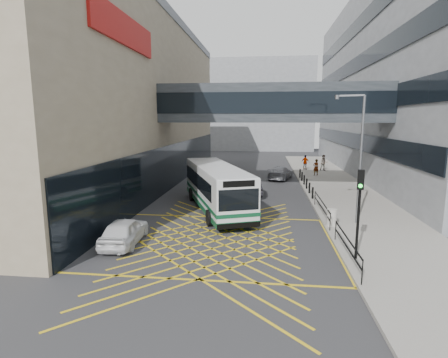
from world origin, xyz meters
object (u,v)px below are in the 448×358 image
(litter_bin, at_px, (332,217))
(car_dark, at_px, (250,187))
(car_silver, at_px, (280,172))
(pedestrian_a, at_px, (316,167))
(bus, at_px, (216,186))
(car_white, at_px, (124,231))
(traffic_light, at_px, (359,202))
(pedestrian_b, at_px, (324,163))
(pedestrian_c, at_px, (305,162))
(street_lamp, at_px, (358,151))

(litter_bin, bearing_deg, car_dark, 121.06)
(car_silver, height_order, pedestrian_a, pedestrian_a)
(bus, relative_size, pedestrian_a, 6.27)
(litter_bin, relative_size, pedestrian_a, 0.55)
(car_dark, relative_size, litter_bin, 4.45)
(car_silver, bearing_deg, car_dark, 86.06)
(car_white, height_order, pedestrian_a, pedestrian_a)
(traffic_light, bearing_deg, car_white, -171.35)
(traffic_light, height_order, pedestrian_a, traffic_light)
(car_silver, xyz_separation_m, pedestrian_a, (3.95, 2.11, 0.33))
(traffic_light, height_order, pedestrian_b, traffic_light)
(pedestrian_c, bearing_deg, bus, 92.80)
(litter_bin, distance_m, pedestrian_a, 18.89)
(street_lamp, xyz_separation_m, pedestrian_c, (-0.37, 22.44, -3.38))
(street_lamp, bearing_deg, traffic_light, -86.20)
(street_lamp, distance_m, pedestrian_c, 22.69)
(car_dark, bearing_deg, car_silver, -120.45)
(car_dark, height_order, pedestrian_a, pedestrian_a)
(car_white, bearing_deg, pedestrian_a, -122.32)
(litter_bin, bearing_deg, pedestrian_c, 87.38)
(car_silver, distance_m, street_lamp, 16.72)
(bus, height_order, car_white, bus)
(bus, bearing_deg, litter_bin, -46.77)
(litter_bin, bearing_deg, pedestrian_a, 84.79)
(car_white, distance_m, pedestrian_a, 25.95)
(bus, bearing_deg, car_white, -137.08)
(bus, relative_size, traffic_light, 2.79)
(car_silver, xyz_separation_m, pedestrian_b, (5.40, 5.89, 0.38))
(car_silver, bearing_deg, bus, 84.46)
(pedestrian_b, distance_m, pedestrian_c, 2.20)
(litter_bin, relative_size, pedestrian_b, 0.53)
(traffic_light, distance_m, pedestrian_c, 28.28)
(pedestrian_c, bearing_deg, car_dark, 93.00)
(litter_bin, distance_m, pedestrian_b, 22.81)
(pedestrian_c, bearing_deg, traffic_light, 113.81)
(pedestrian_a, distance_m, pedestrian_c, 4.49)
(car_white, xyz_separation_m, pedestrian_c, (11.97, 27.11, 0.35))
(pedestrian_a, height_order, pedestrian_c, pedestrian_a)
(traffic_light, bearing_deg, pedestrian_c, 102.48)
(pedestrian_c, bearing_deg, street_lamp, 116.62)
(pedestrian_a, distance_m, pedestrian_b, 4.05)
(car_silver, distance_m, pedestrian_b, 8.00)
(car_white, distance_m, pedestrian_b, 29.96)
(car_white, height_order, pedestrian_c, pedestrian_c)
(car_dark, distance_m, litter_bin, 9.90)
(bus, xyz_separation_m, litter_bin, (7.25, -3.53, -1.00))
(car_silver, relative_size, litter_bin, 4.70)
(car_silver, distance_m, traffic_light, 21.89)
(car_white, distance_m, street_lamp, 13.71)
(litter_bin, xyz_separation_m, pedestrian_c, (1.06, 23.25, 0.39))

